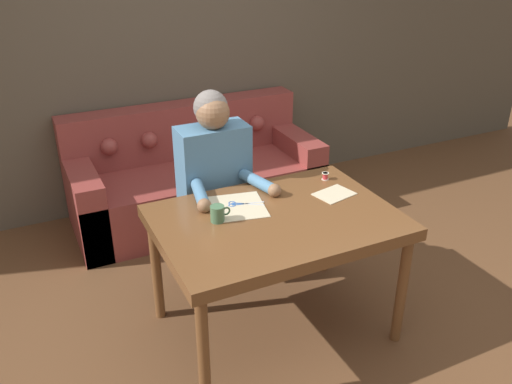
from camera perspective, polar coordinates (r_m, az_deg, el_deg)
ground_plane at (r=3.40m, az=4.07°, el=-13.63°), size 16.00×16.00×0.00m
wall_back at (r=4.54m, az=-8.26°, el=14.91°), size 8.00×0.06×2.60m
dining_table at (r=2.98m, az=2.16°, el=-3.87°), size 1.30×0.92×0.76m
couch at (r=4.45m, az=-6.48°, el=1.39°), size 1.97×0.83×0.88m
person at (r=3.44m, az=-4.34°, el=0.23°), size 0.52×0.58×1.31m
pattern_paper_main at (r=3.04m, az=-1.92°, el=-1.55°), size 0.35×0.37×0.00m
pattern_paper_offcut at (r=3.21m, az=8.23°, el=-0.21°), size 0.25×0.21×0.00m
scissors at (r=3.06m, az=-1.74°, el=-1.29°), size 0.20×0.13×0.01m
mug at (r=2.88m, az=-4.04°, el=-2.28°), size 0.11×0.08×0.09m
thread_spool at (r=3.38m, az=7.30°, el=1.67°), size 0.04×0.04×0.05m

